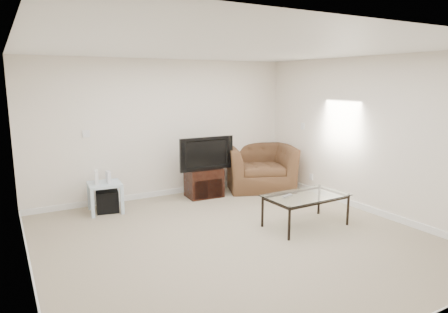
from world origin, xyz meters
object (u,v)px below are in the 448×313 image
television (204,153)px  side_table (105,197)px  tv_stand (204,183)px  subwoofer (107,201)px  coffee_table (305,210)px  recliner (259,160)px

television → side_table: (-1.80, 0.03, -0.59)m
side_table → television: bearing=-0.8°
television → side_table: bearing=-179.6°
tv_stand → side_table: tv_stand is taller
television → subwoofer: bearing=179.8°
tv_stand → television: television is taller
tv_stand → coffee_table: (0.60, -2.11, -0.03)m
recliner → coffee_table: (-0.63, -2.11, -0.34)m
side_table → recliner: (3.04, 0.00, 0.33)m
side_table → recliner: 3.06m
television → side_table: television is taller
tv_stand → side_table: (-1.80, 0.00, -0.02)m
side_table → recliner: bearing=0.0°
tv_stand → television: bearing=-90.0°
recliner → coffee_table: size_ratio=1.09×
television → subwoofer: size_ratio=2.78×
tv_stand → recliner: bearing=3.1°
television → coffee_table: size_ratio=0.80×
coffee_table → recliner: bearing=73.3°
television → coffee_table: television is taller
side_table → recliner: recliner is taller
tv_stand → side_table: size_ratio=1.26×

